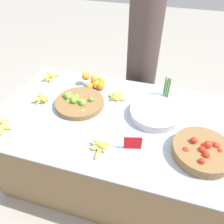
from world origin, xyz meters
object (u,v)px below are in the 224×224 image
Objects in this scene: lime_bowl at (79,102)px; tomato_basket at (202,151)px; metal_bowl at (155,113)px; vendor_person at (142,64)px; price_sign at (133,143)px.

tomato_basket is (0.99, -0.26, 0.01)m from lime_bowl.
vendor_person is at bearing 108.49° from metal_bowl.
tomato_basket is 3.27× the size of price_sign.
lime_bowl is at bearing 133.39° from price_sign.
vendor_person is (-0.59, 1.02, 0.01)m from tomato_basket.
tomato_basket reaches higher than lime_bowl.
lime_bowl is 1.05× the size of tomato_basket.
tomato_basket is 0.46m from price_sign.
tomato_basket is at bearing -59.86° from vendor_person.
lime_bowl is 3.43× the size of price_sign.
vendor_person reaches higher than metal_bowl.
vendor_person reaches higher than lime_bowl.
tomato_basket is 1.18m from vendor_person.
lime_bowl is 0.64m from metal_bowl.
price_sign is 0.07× the size of vendor_person.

